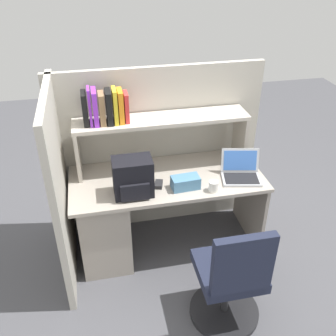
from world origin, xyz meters
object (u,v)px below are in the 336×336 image
(paper_cup, at_px, (213,186))
(laptop, at_px, (241,172))
(computer_mouse, at_px, (159,184))
(tissue_box, at_px, (185,182))
(office_chair, at_px, (231,282))
(backpack, at_px, (133,178))

(paper_cup, bearing_deg, laptop, 27.08)
(computer_mouse, distance_m, tissue_box, 0.22)
(office_chair, bearing_deg, laptop, -112.99)
(laptop, distance_m, computer_mouse, 0.69)
(backpack, distance_m, computer_mouse, 0.26)
(backpack, relative_size, tissue_box, 1.38)
(laptop, bearing_deg, computer_mouse, 179.06)
(paper_cup, bearing_deg, backpack, 171.70)
(paper_cup, height_order, tissue_box, tissue_box)
(computer_mouse, bearing_deg, backpack, -146.61)
(computer_mouse, bearing_deg, tissue_box, -2.25)
(laptop, distance_m, backpack, 0.90)
(backpack, bearing_deg, office_chair, -51.70)
(backpack, bearing_deg, laptop, 3.39)
(laptop, height_order, tissue_box, laptop)
(tissue_box, height_order, office_chair, office_chair)
(laptop, bearing_deg, paper_cup, -152.92)
(laptop, xyz_separation_m, computer_mouse, (-0.69, 0.01, -0.03))
(backpack, bearing_deg, tissue_box, -0.54)
(paper_cup, relative_size, office_chair, 0.09)
(backpack, height_order, tissue_box, backpack)
(laptop, relative_size, computer_mouse, 3.43)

